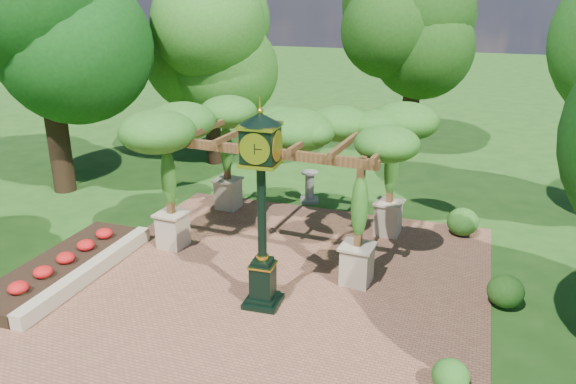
% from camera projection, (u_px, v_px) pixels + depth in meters
% --- Properties ---
extents(ground, '(120.00, 120.00, 0.00)m').
position_uv_depth(ground, '(251.00, 322.00, 12.36)').
color(ground, '#1E4714').
rests_on(ground, ground).
extents(brick_plaza, '(10.00, 12.00, 0.04)m').
position_uv_depth(brick_plaza, '(267.00, 299.00, 13.24)').
color(brick_plaza, brown).
rests_on(brick_plaza, ground).
extents(border_wall, '(0.35, 5.00, 0.40)m').
position_uv_depth(border_wall, '(90.00, 272.00, 14.13)').
color(border_wall, '#C6B793').
rests_on(border_wall, ground).
extents(flower_bed, '(1.50, 5.00, 0.36)m').
position_uv_depth(flower_bed, '(61.00, 267.00, 14.41)').
color(flower_bed, red).
rests_on(flower_bed, ground).
extents(pedestal_clock, '(0.94, 0.94, 4.59)m').
position_uv_depth(pedestal_clock, '(261.00, 194.00, 12.09)').
color(pedestal_clock, black).
rests_on(pedestal_clock, brick_plaza).
extents(pergola, '(6.50, 4.36, 3.92)m').
position_uv_depth(pergola, '(283.00, 133.00, 15.26)').
color(pergola, tan).
rests_on(pergola, brick_plaza).
extents(sundial, '(0.76, 0.76, 1.08)m').
position_uv_depth(sundial, '(310.00, 189.00, 19.22)').
color(sundial, gray).
rests_on(sundial, ground).
extents(shrub_front, '(0.84, 0.84, 0.61)m').
position_uv_depth(shrub_front, '(450.00, 376.00, 10.11)').
color(shrub_front, '#265D1A').
rests_on(shrub_front, brick_plaza).
extents(shrub_mid, '(0.96, 0.96, 0.75)m').
position_uv_depth(shrub_mid, '(506.00, 291.00, 12.81)').
color(shrub_mid, '#214B15').
rests_on(shrub_mid, brick_plaza).
extents(shrub_back, '(0.95, 0.95, 0.82)m').
position_uv_depth(shrub_back, '(463.00, 222.00, 16.53)').
color(shrub_back, '#295E1B').
rests_on(shrub_back, brick_plaza).
extents(tree_west_near, '(5.18, 5.18, 8.93)m').
position_uv_depth(tree_west_near, '(41.00, 14.00, 18.38)').
color(tree_west_near, black).
rests_on(tree_west_near, ground).
extents(tree_west_far, '(3.96, 3.96, 7.19)m').
position_uv_depth(tree_west_far, '(209.00, 42.00, 22.06)').
color(tree_west_far, black).
rests_on(tree_west_far, ground).
extents(tree_north, '(4.90, 4.90, 7.95)m').
position_uv_depth(tree_north, '(417.00, 27.00, 22.99)').
color(tree_north, '#302013').
rests_on(tree_north, ground).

